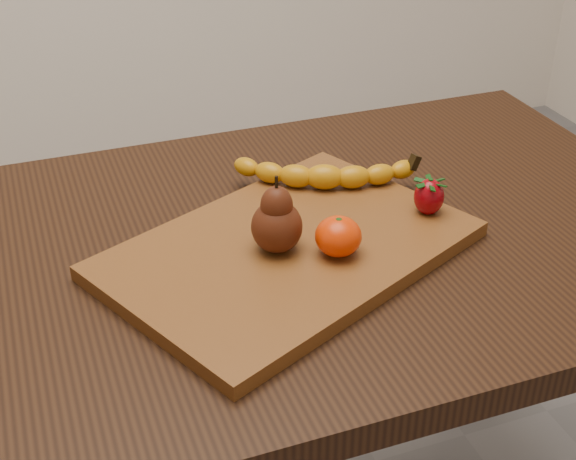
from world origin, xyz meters
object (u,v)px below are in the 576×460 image
object	(u,v)px
table	(330,286)
pear	(277,214)
mandarin	(338,236)
cutting_board	(288,250)

from	to	relation	value
table	pear	xyz separation A→B (m)	(-0.10, -0.05, 0.17)
table	pear	distance (m)	0.20
pear	mandarin	distance (m)	0.08
mandarin	table	bearing A→B (deg)	70.85
table	mandarin	world-z (taller)	mandarin
cutting_board	pear	world-z (taller)	pear
table	cutting_board	xyz separation A→B (m)	(-0.08, -0.05, 0.11)
table	pear	size ratio (longest dim) A/B	9.99
table	cutting_board	bearing A→B (deg)	-150.24
pear	mandarin	size ratio (longest dim) A/B	1.72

